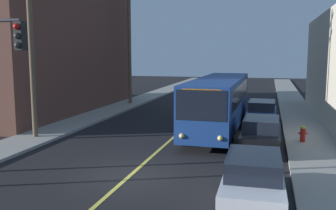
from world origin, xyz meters
name	(u,v)px	position (x,y,z in m)	size (l,w,h in m)	color
ground_plane	(131,175)	(0.00, 0.00, 0.00)	(120.00, 120.00, 0.00)	black
sidewalk_left	(83,121)	(-7.25, 10.00, 0.07)	(2.50, 90.00, 0.15)	gray
sidewalk_right	(305,132)	(7.25, 10.00, 0.07)	(2.50, 90.00, 0.15)	gray
lane_stripe_center	(199,115)	(0.00, 15.00, 0.01)	(0.16, 60.00, 0.01)	#D8CC4C
building_left_brick	(32,32)	(-13.49, 13.82, 6.39)	(10.00, 18.53, 12.79)	brown
city_bus	(219,101)	(2.20, 9.39, 1.82)	(2.67, 12.18, 3.20)	navy
parked_car_white	(253,179)	(4.70, -1.77, 0.84)	(1.88, 4.43, 1.62)	silver
parked_car_black	(261,134)	(4.79, 5.12, 0.84)	(1.90, 4.44, 1.62)	black
parked_car_blue	(262,113)	(4.68, 11.80, 0.84)	(1.89, 4.43, 1.62)	navy
utility_pole_near	(30,19)	(-7.25, 4.52, 6.47)	(2.40, 0.28, 11.58)	brown
utility_pole_mid	(129,37)	(-7.12, 18.91, 6.13)	(2.40, 0.28, 10.92)	brown
fire_hydrant	(303,134)	(6.85, 6.94, 0.58)	(0.44, 0.26, 0.84)	red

